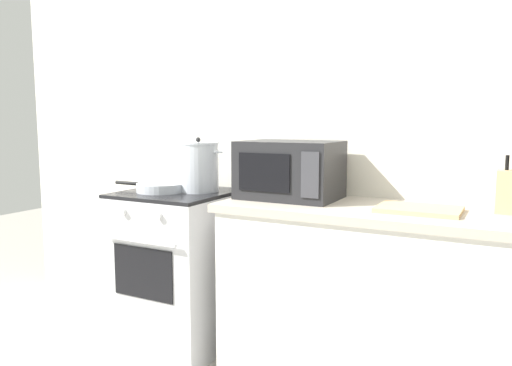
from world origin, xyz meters
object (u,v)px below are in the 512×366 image
Objects in this scene: stove at (178,269)px; microwave at (290,170)px; stock_pot at (199,167)px; frying_pan at (160,187)px; cutting_board at (419,209)px.

microwave is (0.68, 0.08, 0.61)m from stove.
stock_pot is 0.57m from microwave.
stock_pot is at bearing -178.65° from microwave.
frying_pan is 1.33× the size of cutting_board.
stock_pot is at bearing 177.00° from cutting_board.
stove is 1.43m from cutting_board.
stove is 0.49m from frying_pan.
stove is 0.62m from stock_pot.
stove is 0.92m from microwave.
stove is 2.88× the size of stock_pot.
stock_pot reaches higher than frying_pan.
stove is at bearing -149.97° from stock_pot.
frying_pan is 0.95× the size of microwave.
stock_pot is 0.67× the size of frying_pan.
microwave is at bearing 9.51° from frying_pan.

